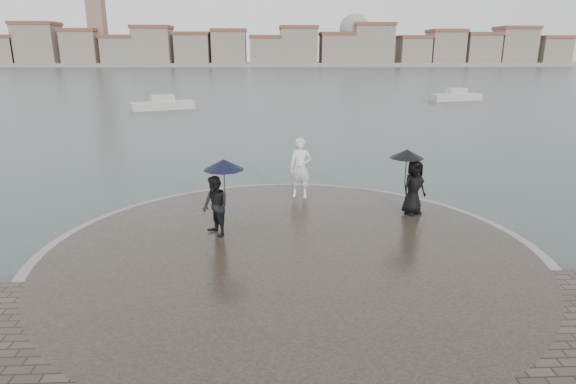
{
  "coord_description": "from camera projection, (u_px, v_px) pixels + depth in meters",
  "views": [
    {
      "loc": [
        -0.6,
        -7.51,
        5.08
      ],
      "look_at": [
        0.0,
        4.8,
        1.45
      ],
      "focal_mm": 30.0,
      "sensor_mm": 36.0,
      "label": 1
    }
  ],
  "objects": [
    {
      "name": "kerb_ring",
      "position": [
        291.0,
        256.0,
        11.97
      ],
      "size": [
        12.5,
        12.5,
        0.32
      ],
      "primitive_type": "cylinder",
      "color": "gray",
      "rests_on": "ground"
    },
    {
      "name": "statue",
      "position": [
        300.0,
        168.0,
        15.9
      ],
      "size": [
        0.8,
        0.6,
        1.99
      ],
      "primitive_type": "imported",
      "rotation": [
        0.0,
        0.0,
        -0.19
      ],
      "color": "white",
      "rests_on": "quay_tip"
    },
    {
      "name": "ground",
      "position": [
        301.0,
        344.0,
        8.66
      ],
      "size": [
        400.0,
        400.0,
        0.0
      ],
      "primitive_type": "plane",
      "color": "#2B3835",
      "rests_on": "ground"
    },
    {
      "name": "quay_tip",
      "position": [
        291.0,
        256.0,
        11.97
      ],
      "size": [
        11.9,
        11.9,
        0.36
      ],
      "primitive_type": "cylinder",
      "color": "#2D261E",
      "rests_on": "ground"
    },
    {
      "name": "visitor_right",
      "position": [
        412.0,
        178.0,
        14.23
      ],
      "size": [
        1.24,
        1.03,
        1.95
      ],
      "color": "black",
      "rests_on": "quay_tip"
    },
    {
      "name": "far_skyline",
      "position": [
        247.0,
        49.0,
        160.77
      ],
      "size": [
        260.0,
        20.0,
        37.0
      ],
      "color": "gray",
      "rests_on": "ground"
    },
    {
      "name": "boats",
      "position": [
        321.0,
        101.0,
        46.94
      ],
      "size": [
        35.06,
        9.88,
        1.5
      ],
      "color": "#B7B4A5",
      "rests_on": "ground"
    },
    {
      "name": "visitor_left",
      "position": [
        218.0,
        194.0,
        12.53
      ],
      "size": [
        1.26,
        1.13,
        2.04
      ],
      "color": "black",
      "rests_on": "quay_tip"
    }
  ]
}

